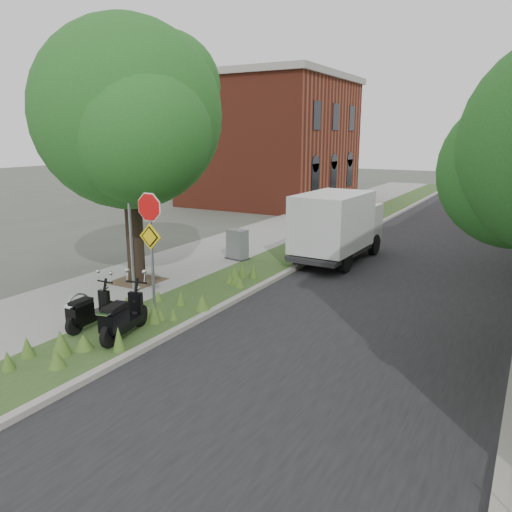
{
  "coord_description": "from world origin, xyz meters",
  "views": [
    {
      "loc": [
        6.48,
        -8.26,
        4.5
      ],
      "look_at": [
        -0.03,
        3.23,
        1.3
      ],
      "focal_mm": 35.0,
      "sensor_mm": 36.0,
      "label": 1
    }
  ],
  "objects_px": {
    "scooter_near": "(86,314)",
    "utility_cabinet": "(237,245)",
    "sign_assembly": "(150,230)",
    "scooter_far": "(120,322)",
    "box_truck": "(337,223)"
  },
  "relations": [
    {
      "from": "scooter_far",
      "to": "sign_assembly",
      "type": "bearing_deg",
      "value": 99.35
    },
    {
      "from": "sign_assembly",
      "to": "box_truck",
      "type": "bearing_deg",
      "value": 78.07
    },
    {
      "from": "scooter_near",
      "to": "box_truck",
      "type": "xyz_separation_m",
      "value": [
        2.59,
        9.36,
        0.93
      ]
    },
    {
      "from": "scooter_far",
      "to": "box_truck",
      "type": "height_order",
      "value": "box_truck"
    },
    {
      "from": "scooter_near",
      "to": "box_truck",
      "type": "height_order",
      "value": "box_truck"
    },
    {
      "from": "scooter_near",
      "to": "utility_cabinet",
      "type": "height_order",
      "value": "utility_cabinet"
    },
    {
      "from": "scooter_near",
      "to": "scooter_far",
      "type": "xyz_separation_m",
      "value": [
        1.12,
        -0.07,
        0.05
      ]
    },
    {
      "from": "sign_assembly",
      "to": "box_truck",
      "type": "distance_m",
      "value": 8.27
    },
    {
      "from": "utility_cabinet",
      "to": "box_truck",
      "type": "bearing_deg",
      "value": 31.09
    },
    {
      "from": "scooter_near",
      "to": "utility_cabinet",
      "type": "bearing_deg",
      "value": 93.9
    },
    {
      "from": "scooter_far",
      "to": "utility_cabinet",
      "type": "bearing_deg",
      "value": 102.16
    },
    {
      "from": "sign_assembly",
      "to": "scooter_near",
      "type": "height_order",
      "value": "sign_assembly"
    },
    {
      "from": "scooter_far",
      "to": "utility_cabinet",
      "type": "relative_size",
      "value": 1.65
    },
    {
      "from": "scooter_far",
      "to": "box_truck",
      "type": "xyz_separation_m",
      "value": [
        1.47,
        9.43,
        0.88
      ]
    },
    {
      "from": "sign_assembly",
      "to": "scooter_far",
      "type": "distance_m",
      "value": 2.28
    }
  ]
}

